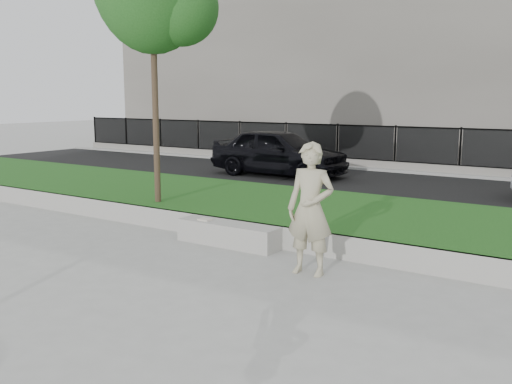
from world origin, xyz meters
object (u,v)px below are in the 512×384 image
Objects in this scene: man at (310,209)px; book at (205,220)px; car_dark at (279,152)px; stone_bench at (228,234)px.

book is (-2.46, 0.61, -0.56)m from man.
man is 10.33m from car_dark.
stone_bench is 8.33× the size of book.
car_dark reaches higher than book.
book reaches higher than stone_bench.
stone_bench is 8.77m from car_dark.
man reaches higher than stone_bench.
car_dark is at bearing 119.07° from man.
man is 2.59m from book.
man is at bearing -18.63° from stone_bench.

